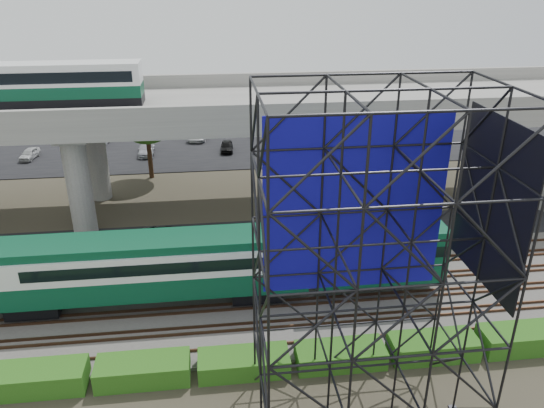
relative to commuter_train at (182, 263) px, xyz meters
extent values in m
plane|color=#474233|center=(2.17, -2.00, -2.88)|extent=(140.00, 140.00, 0.00)
cube|color=slate|center=(2.17, 0.00, -2.78)|extent=(90.00, 12.00, 0.20)
cube|color=black|center=(2.17, 8.50, -2.84)|extent=(90.00, 5.00, 0.08)
cube|color=black|center=(2.17, 32.00, -2.84)|extent=(90.00, 18.00, 0.08)
cube|color=#435A6F|center=(2.17, 54.00, -2.87)|extent=(140.00, 40.00, 0.03)
cube|color=#472D1E|center=(2.17, -4.72, -2.60)|extent=(90.00, 0.08, 0.16)
cube|color=#472D1E|center=(2.17, -3.28, -2.60)|extent=(90.00, 0.08, 0.16)
cube|color=#472D1E|center=(2.17, -2.72, -2.60)|extent=(90.00, 0.08, 0.16)
cube|color=#472D1E|center=(2.17, -1.28, -2.60)|extent=(90.00, 0.08, 0.16)
cube|color=#472D1E|center=(2.17, -0.72, -2.60)|extent=(90.00, 0.08, 0.16)
cube|color=#472D1E|center=(2.17, 0.72, -2.60)|extent=(90.00, 0.08, 0.16)
cube|color=#472D1E|center=(2.17, 1.28, -2.60)|extent=(90.00, 0.08, 0.16)
cube|color=#472D1E|center=(2.17, 2.72, -2.60)|extent=(90.00, 0.08, 0.16)
cube|color=#472D1E|center=(2.17, 3.28, -2.60)|extent=(90.00, 0.08, 0.16)
cube|color=#472D1E|center=(2.17, 4.72, -2.60)|extent=(90.00, 0.08, 0.16)
cube|color=black|center=(-8.62, 0.00, -2.07)|extent=(3.00, 2.20, 0.90)
cube|color=black|center=(4.38, 0.00, -2.07)|extent=(3.00, 2.20, 0.90)
cube|color=#094229|center=(-2.12, 0.00, -0.92)|extent=(19.00, 3.00, 1.40)
cube|color=silver|center=(-2.12, 0.00, 0.53)|extent=(19.00, 3.00, 1.50)
cube|color=#094229|center=(-2.12, 0.00, 1.53)|extent=(19.00, 2.60, 0.50)
cube|color=black|center=(-1.12, 0.00, 0.58)|extent=(15.00, 3.06, 0.70)
cube|color=#094229|center=(11.88, 0.00, 0.08)|extent=(8.00, 3.00, 3.40)
cube|color=#9E9B93|center=(2.17, 14.00, 5.72)|extent=(80.00, 12.00, 1.20)
cube|color=#9E9B93|center=(2.17, 8.25, 6.87)|extent=(80.00, 0.50, 1.10)
cube|color=#9E9B93|center=(2.17, 19.75, 6.87)|extent=(80.00, 0.50, 1.10)
cylinder|color=#9E9B93|center=(-7.83, 10.50, 1.12)|extent=(1.80, 1.80, 8.00)
cylinder|color=#9E9B93|center=(-7.83, 17.50, 1.12)|extent=(1.80, 1.80, 8.00)
cube|color=#9E9B93|center=(-7.83, 14.00, 4.82)|extent=(2.40, 9.00, 0.60)
cylinder|color=#9E9B93|center=(12.17, 10.50, 1.12)|extent=(1.80, 1.80, 8.00)
cylinder|color=#9E9B93|center=(12.17, 17.50, 1.12)|extent=(1.80, 1.80, 8.00)
cube|color=#9E9B93|center=(12.17, 14.00, 4.82)|extent=(2.40, 9.00, 0.60)
cylinder|color=#9E9B93|center=(30.17, 17.50, 1.12)|extent=(1.80, 1.80, 8.00)
cube|color=#9E9B93|center=(30.17, 14.00, 4.82)|extent=(2.40, 9.00, 0.60)
cube|color=black|center=(-8.93, 14.00, 6.67)|extent=(12.00, 2.50, 0.70)
cube|color=#094229|center=(-8.93, 14.00, 7.47)|extent=(12.00, 2.50, 0.90)
cube|color=silver|center=(-8.93, 14.00, 8.57)|extent=(12.00, 2.50, 1.30)
cube|color=black|center=(-8.93, 14.00, 8.62)|extent=(11.00, 2.56, 0.80)
cube|color=silver|center=(-8.93, 14.00, 9.37)|extent=(12.00, 2.40, 0.30)
cube|color=#100D90|center=(8.18, -6.95, 6.42)|extent=(8.10, 0.08, 8.25)
cube|color=black|center=(12.73, -10.00, 7.62)|extent=(0.06, 5.40, 6.75)
cube|color=#235112|center=(-6.83, -6.30, -2.28)|extent=(4.60, 1.80, 1.20)
cube|color=#235112|center=(-1.83, -6.30, -2.31)|extent=(4.60, 1.80, 1.15)
cube|color=#235112|center=(3.17, -6.30, -2.37)|extent=(4.60, 1.80, 1.03)
cube|color=#235112|center=(8.17, -6.30, -2.38)|extent=(4.60, 1.80, 1.01)
cube|color=#235112|center=(13.17, -6.30, -2.32)|extent=(4.60, 1.80, 1.12)
cube|color=#235112|center=(18.17, -6.30, -2.28)|extent=(4.60, 1.80, 1.20)
cylinder|color=#382314|center=(16.17, 10.50, -0.48)|extent=(0.44, 0.44, 4.80)
ellipsoid|color=#235112|center=(16.17, 10.50, 2.72)|extent=(4.94, 4.94, 4.18)
cylinder|color=#382314|center=(-3.83, 22.00, -0.48)|extent=(0.44, 0.44, 4.80)
ellipsoid|color=#235112|center=(-3.83, 22.00, 2.72)|extent=(4.94, 4.94, 4.18)
imported|color=black|center=(-1.29, 7.64, -2.14)|extent=(5.08, 3.04, 1.32)
imported|color=#BDBDBD|center=(-17.22, 29.00, -2.25)|extent=(1.73, 3.36, 1.10)
imported|color=#B2B4BA|center=(-10.15, 34.00, -2.25)|extent=(2.00, 3.54, 1.11)
imported|color=#AAACB2|center=(-4.94, 29.00, -2.22)|extent=(1.77, 4.08, 1.17)
imported|color=silver|center=(0.57, 34.00, -2.18)|extent=(2.53, 4.64, 1.23)
imported|color=black|center=(3.83, 29.00, -2.25)|extent=(1.50, 3.33, 1.11)
imported|color=#A5AAAD|center=(9.55, 34.00, -2.18)|extent=(1.31, 3.75, 1.23)
imported|color=silver|center=(13.12, 29.00, -2.15)|extent=(2.13, 4.60, 1.30)
imported|color=#97989E|center=(19.66, 34.00, -2.23)|extent=(2.68, 4.43, 1.15)
camera|label=1|loc=(2.04, -27.49, 15.97)|focal=35.00mm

